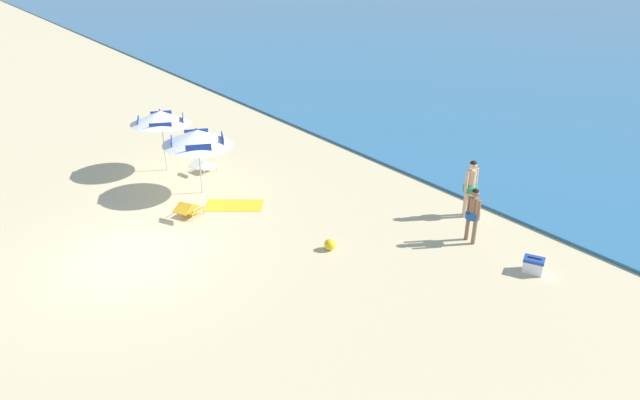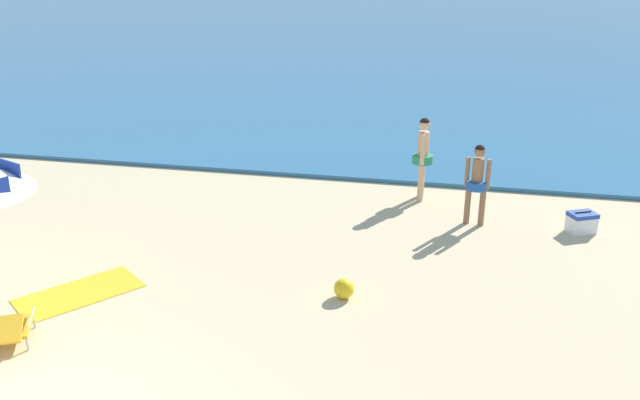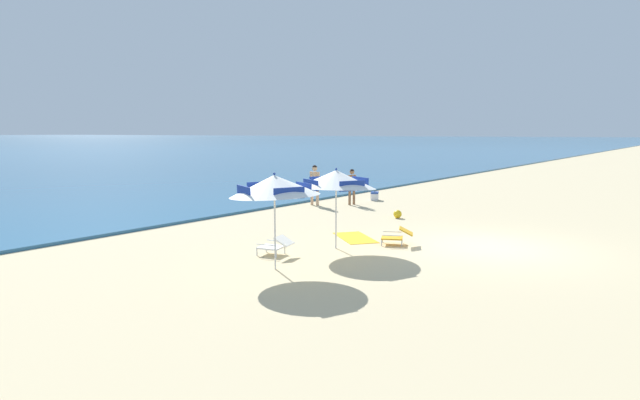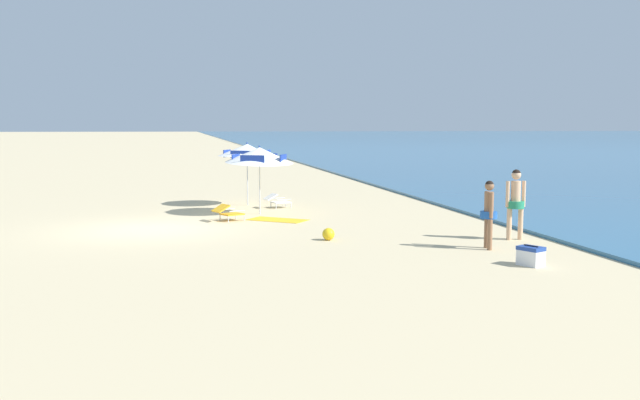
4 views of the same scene
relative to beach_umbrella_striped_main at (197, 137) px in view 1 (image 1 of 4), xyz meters
The scene contains 10 objects.
ground_plane 4.72m from the beach_umbrella_striped_main, 50.42° to the right, with size 800.00×800.00×0.00m, color #CCB78C.
beach_umbrella_striped_main is the anchor object (origin of this frame).
beach_umbrella_striped_second 2.66m from the beach_umbrella_striped_main, behind, with size 2.46×2.48×2.29m.
lounge_chair_under_umbrella 2.47m from the beach_umbrella_striped_main, 37.85° to the right, with size 0.87×1.02×0.52m.
lounge_chair_beside_umbrella 2.45m from the beach_umbrella_striped_main, 153.76° to the left, with size 0.74×0.99×0.52m.
person_standing_near_shore 8.81m from the beach_umbrella_striped_main, 31.12° to the left, with size 0.47×0.39×1.61m.
person_standing_beside 8.64m from the beach_umbrella_striped_main, 42.09° to the left, with size 0.44×0.53×1.79m.
cooler_box 10.65m from the beach_umbrella_striped_main, 25.61° to the left, with size 0.60×0.54×0.43m.
beach_ball 5.92m from the beach_umbrella_striped_main, 11.42° to the left, with size 0.31×0.31×0.31m, color yellow.
beach_towel 2.49m from the beach_umbrella_striped_main, 13.71° to the left, with size 0.90×1.80×0.01m, color gold.
Camera 1 is at (13.03, -3.48, 7.49)m, focal length 30.83 mm.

